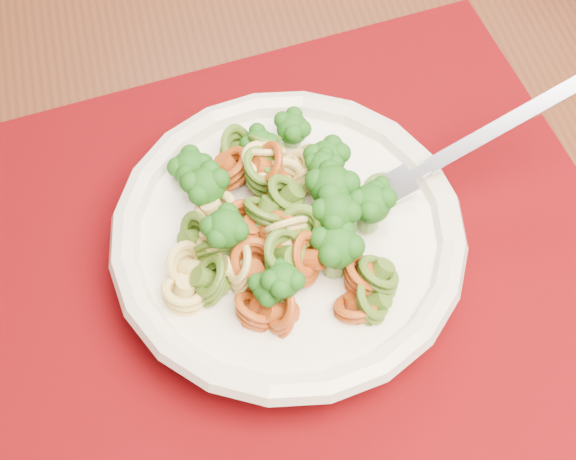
{
  "coord_description": "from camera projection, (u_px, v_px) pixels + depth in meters",
  "views": [
    {
      "loc": [
        -0.18,
        -0.33,
        1.25
      ],
      "look_at": [
        -0.21,
        -0.07,
        0.8
      ],
      "focal_mm": 50.0,
      "sensor_mm": 36.0,
      "label": 1
    }
  ],
  "objects": [
    {
      "name": "fork",
      "position": [
        395.0,
        186.0,
        0.53
      ],
      "size": [
        0.17,
        0.11,
        0.08
      ],
      "primitive_type": null,
      "rotation": [
        0.0,
        -0.35,
        0.5
      ],
      "color": "silver",
      "rests_on": "pasta_bowl"
    },
    {
      "name": "dining_table",
      "position": [
        307.0,
        209.0,
        0.68
      ],
      "size": [
        1.78,
        1.44,
        0.76
      ],
      "rotation": [
        0.0,
        0.0,
        0.34
      ],
      "color": "#4C2715",
      "rests_on": "ground"
    },
    {
      "name": "pasta_broccoli_heap",
      "position": [
        288.0,
        225.0,
        0.51
      ],
      "size": [
        0.2,
        0.2,
        0.06
      ],
      "primitive_type": null,
      "color": "#E8D772",
      "rests_on": "pasta_bowl"
    },
    {
      "name": "placemat",
      "position": [
        270.0,
        268.0,
        0.55
      ],
      "size": [
        0.59,
        0.54,
        0.0
      ],
      "primitive_type": "cube",
      "rotation": [
        0.0,
        0.0,
        0.44
      ],
      "color": "#60040A",
      "rests_on": "dining_table"
    },
    {
      "name": "pasta_bowl",
      "position": [
        288.0,
        239.0,
        0.53
      ],
      "size": [
        0.23,
        0.23,
        0.04
      ],
      "color": "white",
      "rests_on": "placemat"
    }
  ]
}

